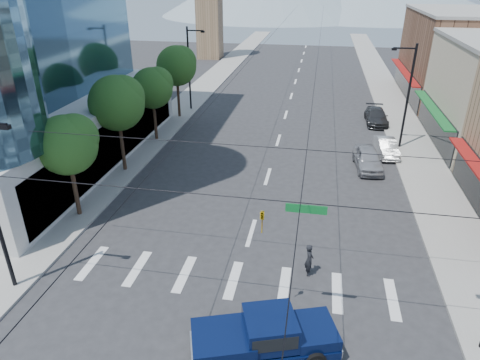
% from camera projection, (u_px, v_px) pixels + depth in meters
% --- Properties ---
extents(ground, '(160.00, 160.00, 0.00)m').
position_uv_depth(ground, '(231.00, 300.00, 20.47)').
color(ground, '#28282B').
rests_on(ground, ground).
extents(sidewalk_left, '(4.00, 120.00, 0.15)m').
position_uv_depth(sidewalk_left, '(203.00, 87.00, 57.73)').
color(sidewalk_left, gray).
rests_on(sidewalk_left, ground).
extents(sidewalk_right, '(4.00, 120.00, 0.15)m').
position_uv_depth(sidewalk_right, '(388.00, 96.00, 53.81)').
color(sidewalk_right, gray).
rests_on(sidewalk_right, ground).
extents(shop_far, '(12.00, 18.00, 10.00)m').
position_uv_depth(shop_far, '(465.00, 58.00, 50.34)').
color(shop_far, brown).
rests_on(shop_far, ground).
extents(tree_near, '(3.65, 3.64, 6.71)m').
position_uv_depth(tree_near, '(69.00, 143.00, 25.47)').
color(tree_near, black).
rests_on(tree_near, ground).
extents(tree_midnear, '(4.09, 4.09, 7.52)m').
position_uv_depth(tree_midnear, '(119.00, 101.00, 31.39)').
color(tree_midnear, black).
rests_on(tree_midnear, ground).
extents(tree_midfar, '(3.65, 3.64, 6.71)m').
position_uv_depth(tree_midfar, '(154.00, 87.00, 37.83)').
color(tree_midfar, black).
rests_on(tree_midfar, ground).
extents(tree_far, '(4.09, 4.09, 7.52)m').
position_uv_depth(tree_far, '(178.00, 65.00, 43.75)').
color(tree_far, black).
rests_on(tree_far, ground).
extents(signal_rig, '(21.80, 0.20, 9.00)m').
position_uv_depth(signal_rig, '(230.00, 230.00, 17.51)').
color(signal_rig, black).
rests_on(signal_rig, ground).
extents(lamp_pole_nw, '(2.00, 0.25, 9.00)m').
position_uv_depth(lamp_pole_nw, '(190.00, 66.00, 46.54)').
color(lamp_pole_nw, black).
rests_on(lamp_pole_nw, ground).
extents(lamp_pole_ne, '(2.00, 0.25, 9.00)m').
position_uv_depth(lamp_pole_ne, '(407.00, 93.00, 35.99)').
color(lamp_pole_ne, black).
rests_on(lamp_pole_ne, ground).
extents(pickup_truck, '(6.25, 3.88, 2.00)m').
position_uv_depth(pickup_truck, '(264.00, 336.00, 17.12)').
color(pickup_truck, '#071339').
rests_on(pickup_truck, ground).
extents(pedestrian, '(0.54, 0.72, 1.79)m').
position_uv_depth(pedestrian, '(309.00, 260.00, 21.88)').
color(pedestrian, black).
rests_on(pedestrian, ground).
extents(parked_car_near, '(2.35, 4.95, 1.63)m').
position_uv_depth(parked_car_near, '(368.00, 159.00, 33.88)').
color(parked_car_near, '#A0A0A5').
rests_on(parked_car_near, ground).
extents(parked_car_mid, '(1.90, 4.35, 1.39)m').
position_uv_depth(parked_car_mid, '(386.00, 147.00, 36.40)').
color(parked_car_mid, '#B9B9B9').
rests_on(parked_car_mid, ground).
extents(parked_car_far, '(2.16, 5.16, 1.49)m').
position_uv_depth(parked_car_far, '(376.00, 116.00, 44.02)').
color(parked_car_far, '#2D2D2F').
rests_on(parked_car_far, ground).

